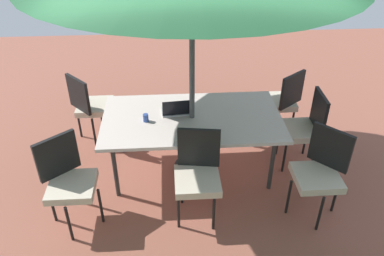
# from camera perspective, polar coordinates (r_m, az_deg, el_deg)

# --- Properties ---
(ground_plane) EXTENTS (10.00, 10.00, 0.02)m
(ground_plane) POSITION_cam_1_polar(r_m,az_deg,el_deg) (4.90, 0.00, -6.08)
(ground_plane) COLOR #935442
(dining_table) EXTENTS (2.06, 1.14, 0.76)m
(dining_table) POSITION_cam_1_polar(r_m,az_deg,el_deg) (4.47, 0.00, 1.13)
(dining_table) COLOR silver
(dining_table) RESTS_ON ground_plane
(chair_southeast) EXTENTS (0.59, 0.59, 0.98)m
(chair_southeast) POSITION_cam_1_polar(r_m,az_deg,el_deg) (5.31, -14.78, 3.46)
(chair_southeast) COLOR beige
(chair_southeast) RESTS_ON ground_plane
(chair_north) EXTENTS (0.48, 0.49, 0.98)m
(chair_north) POSITION_cam_1_polar(r_m,az_deg,el_deg) (3.98, 0.86, -6.53)
(chair_north) COLOR beige
(chair_north) RESTS_ON ground_plane
(chair_west) EXTENTS (0.47, 0.46, 0.98)m
(chair_west) POSITION_cam_1_polar(r_m,az_deg,el_deg) (4.87, 16.26, 0.30)
(chair_west) COLOR beige
(chair_west) RESTS_ON ground_plane
(chair_southwest) EXTENTS (0.58, 0.58, 0.98)m
(chair_southwest) POSITION_cam_1_polar(r_m,az_deg,el_deg) (5.38, 13.06, 4.15)
(chair_southwest) COLOR beige
(chair_southwest) RESTS_ON ground_plane
(chair_northwest) EXTENTS (0.59, 0.59, 0.98)m
(chair_northwest) POSITION_cam_1_polar(r_m,az_deg,el_deg) (4.22, 18.44, -5.88)
(chair_northwest) COLOR beige
(chair_northwest) RESTS_ON ground_plane
(chair_northeast) EXTENTS (0.58, 0.58, 0.98)m
(chair_northeast) POSITION_cam_1_polar(r_m,az_deg,el_deg) (4.09, -17.86, -7.12)
(chair_northeast) COLOR beige
(chair_northeast) RESTS_ON ground_plane
(laptop) EXTENTS (0.34, 0.28, 0.21)m
(laptop) POSITION_cam_1_polar(r_m,az_deg,el_deg) (4.49, -2.43, 2.66)
(laptop) COLOR #B7B7BC
(laptop) RESTS_ON dining_table
(cup) EXTENTS (0.06, 0.06, 0.09)m
(cup) POSITION_cam_1_polar(r_m,az_deg,el_deg) (4.38, -6.85, 1.50)
(cup) COLOR #334C99
(cup) RESTS_ON dining_table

